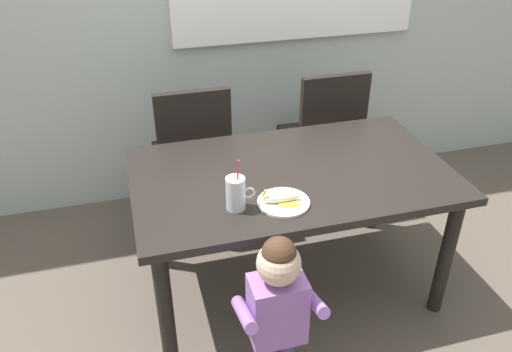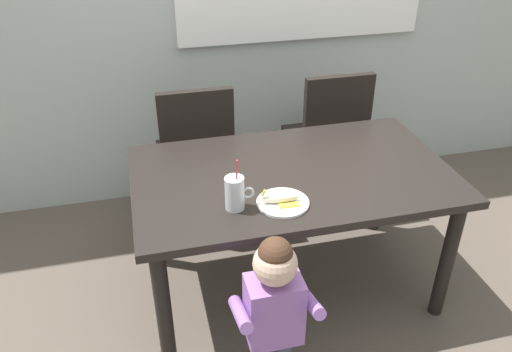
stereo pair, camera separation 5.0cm
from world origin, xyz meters
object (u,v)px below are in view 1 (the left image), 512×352
at_px(snack_plate, 284,202).
at_px(dining_chair_left, 193,150).
at_px(peeled_banana, 282,198).
at_px(toddler_standing, 278,303).
at_px(milk_cup, 236,195).
at_px(dining_chair_right, 324,132).
at_px(dining_table, 291,187).

bearing_deg(snack_plate, dining_chair_left, 105.47).
distance_m(dining_chair_left, peeled_banana, 0.99).
relative_size(dining_chair_left, toddler_standing, 1.15).
bearing_deg(milk_cup, dining_chair_right, 49.47).
distance_m(toddler_standing, peeled_banana, 0.45).
height_order(dining_chair_left, milk_cup, milk_cup).
bearing_deg(peeled_banana, dining_chair_left, 104.97).
relative_size(dining_table, dining_chair_left, 1.59).
bearing_deg(peeled_banana, dining_table, 62.06).
distance_m(dining_table, milk_cup, 0.43).
xyz_separation_m(toddler_standing, peeled_banana, (0.13, 0.37, 0.23)).
xyz_separation_m(dining_table, toddler_standing, (-0.26, -0.62, -0.11)).
xyz_separation_m(dining_chair_left, snack_plate, (0.26, -0.93, 0.19)).
bearing_deg(milk_cup, toddler_standing, -80.09).
bearing_deg(dining_table, dining_chair_right, 56.49).
bearing_deg(dining_chair_left, peeled_banana, 104.97).
bearing_deg(dining_chair_left, dining_chair_right, -178.67).
relative_size(milk_cup, peeled_banana, 1.45).
xyz_separation_m(dining_table, peeled_banana, (-0.13, -0.25, 0.12)).
distance_m(milk_cup, snack_plate, 0.22).
bearing_deg(toddler_standing, dining_chair_right, 61.17).
relative_size(toddler_standing, milk_cup, 3.34).
bearing_deg(snack_plate, dining_chair_right, 58.26).
relative_size(dining_table, toddler_standing, 1.83).
xyz_separation_m(dining_chair_right, milk_cup, (-0.79, -0.93, 0.25)).
xyz_separation_m(dining_chair_right, toddler_standing, (-0.73, -1.32, -0.02)).
xyz_separation_m(dining_table, snack_plate, (-0.12, -0.25, 0.10)).
relative_size(toddler_standing, snack_plate, 3.64).
relative_size(dining_chair_left, peeled_banana, 5.53).
bearing_deg(toddler_standing, dining_chair_left, 95.23).
bearing_deg(peeled_banana, milk_cup, 173.87).
bearing_deg(milk_cup, dining_table, 34.66).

